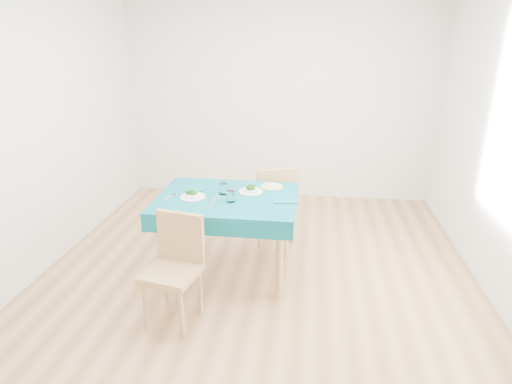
# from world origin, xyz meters

# --- Properties ---
(room_shell) EXTENTS (4.02, 4.52, 2.73)m
(room_shell) POSITION_xyz_m (0.00, 0.00, 1.35)
(room_shell) COLOR brown
(room_shell) RESTS_ON ground
(table) EXTENTS (1.22, 0.93, 0.76)m
(table) POSITION_xyz_m (-0.27, 0.09, 0.38)
(table) COLOR #08515C
(table) RESTS_ON ground
(chair_near) EXTENTS (0.46, 0.49, 0.96)m
(chair_near) POSITION_xyz_m (-0.55, -0.69, 0.48)
(chair_near) COLOR #9C7A49
(chair_near) RESTS_ON ground
(chair_far) EXTENTS (0.58, 0.60, 1.09)m
(chair_far) POSITION_xyz_m (0.06, 0.87, 0.55)
(chair_far) COLOR #9C7A49
(chair_far) RESTS_ON ground
(bowl_near) EXTENTS (0.22, 0.22, 0.07)m
(bowl_near) POSITION_xyz_m (-0.57, 0.03, 0.79)
(bowl_near) COLOR white
(bowl_near) RESTS_ON table
(bowl_far) EXTENTS (0.22, 0.22, 0.07)m
(bowl_far) POSITION_xyz_m (-0.08, 0.23, 0.79)
(bowl_far) COLOR white
(bowl_far) RESTS_ON table
(fork_near) EXTENTS (0.08, 0.19, 0.00)m
(fork_near) POSITION_xyz_m (-0.78, 0.00, 0.76)
(fork_near) COLOR silver
(fork_near) RESTS_ON table
(knife_near) EXTENTS (0.02, 0.22, 0.00)m
(knife_near) POSITION_xyz_m (-0.37, -0.02, 0.76)
(knife_near) COLOR silver
(knife_near) RESTS_ON table
(fork_far) EXTENTS (0.06, 0.18, 0.00)m
(fork_far) POSITION_xyz_m (-0.26, 0.28, 0.76)
(fork_far) COLOR silver
(fork_far) RESTS_ON table
(knife_far) EXTENTS (0.08, 0.20, 0.00)m
(knife_far) POSITION_xyz_m (0.21, 0.09, 0.76)
(knife_far) COLOR silver
(knife_far) RESTS_ON table
(napkin_near) EXTENTS (0.19, 0.14, 0.01)m
(napkin_near) POSITION_xyz_m (-0.60, 0.24, 0.76)
(napkin_near) COLOR #0C5B66
(napkin_near) RESTS_ON table
(napkin_far) EXTENTS (0.23, 0.17, 0.01)m
(napkin_far) POSITION_xyz_m (0.25, 0.06, 0.76)
(napkin_far) COLOR #0C5B66
(napkin_far) RESTS_ON table
(tumbler_center) EXTENTS (0.08, 0.08, 0.10)m
(tumbler_center) POSITION_xyz_m (-0.32, 0.16, 0.81)
(tumbler_center) COLOR white
(tumbler_center) RESTS_ON table
(tumbler_side) EXTENTS (0.08, 0.08, 0.10)m
(tumbler_side) POSITION_xyz_m (-0.21, -0.02, 0.81)
(tumbler_side) COLOR white
(tumbler_side) RESTS_ON table
(side_plate) EXTENTS (0.21, 0.21, 0.01)m
(side_plate) POSITION_xyz_m (0.10, 0.40, 0.76)
(side_plate) COLOR #BEDC6B
(side_plate) RESTS_ON table
(bread_slice) EXTENTS (0.12, 0.12, 0.01)m
(bread_slice) POSITION_xyz_m (0.10, 0.40, 0.78)
(bread_slice) COLOR beige
(bread_slice) RESTS_ON side_plate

